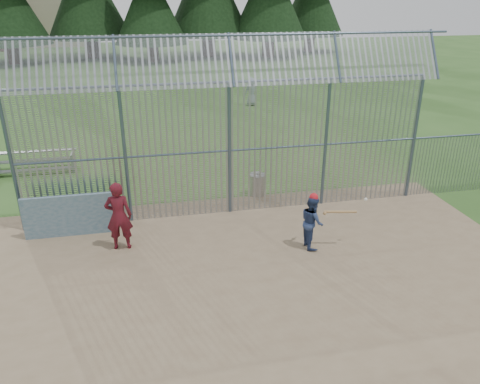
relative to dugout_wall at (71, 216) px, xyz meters
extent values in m
plane|color=#2D511E|center=(4.60, -2.90, -0.62)|extent=(120.00, 120.00, 0.00)
cube|color=#756047|center=(4.60, -3.40, -0.61)|extent=(14.00, 10.00, 0.02)
cube|color=#38566B|center=(0.00, 0.00, 0.00)|extent=(2.50, 0.12, 1.20)
imported|color=navy|center=(6.32, -1.96, 0.12)|extent=(0.55, 0.70, 1.44)
imported|color=maroon|center=(1.36, -1.01, 0.33)|extent=(0.71, 0.49, 1.87)
imported|color=slate|center=(8.64, 15.03, 0.21)|extent=(0.89, 0.65, 1.66)
sphere|color=red|center=(6.32, -1.96, 0.82)|extent=(0.23, 0.23, 0.23)
cylinder|color=#AA7F4C|center=(7.02, -2.11, 0.42)|extent=(0.85, 0.24, 0.07)
sphere|color=#AA7F4C|center=(6.59, -2.11, 0.42)|extent=(0.09, 0.09, 0.09)
sphere|color=white|center=(7.69, -2.13, 0.71)|extent=(0.09, 0.09, 0.09)
cylinder|color=#96989E|center=(5.74, 1.71, -0.27)|extent=(0.52, 0.52, 0.70)
cylinder|color=#9EA0A5|center=(5.74, 1.71, 0.10)|extent=(0.56, 0.56, 0.05)
sphere|color=#9EA0A5|center=(5.74, 1.71, 0.15)|extent=(0.10, 0.10, 0.10)
cube|color=gray|center=(-1.98, 5.26, -0.42)|extent=(3.00, 0.25, 0.05)
cube|color=gray|center=(-1.98, 5.61, -0.17)|extent=(3.00, 0.25, 0.05)
cube|color=gray|center=(-1.98, 5.96, 0.08)|extent=(3.00, 0.25, 0.05)
cube|color=slate|center=(-0.58, 5.61, -0.27)|extent=(0.06, 0.90, 0.70)
cylinder|color=#47566B|center=(-1.40, 0.60, 1.38)|extent=(0.10, 0.10, 4.00)
cylinder|color=#47566B|center=(1.60, 0.60, 1.38)|extent=(0.10, 0.10, 4.00)
cylinder|color=#47566B|center=(4.60, 0.60, 1.38)|extent=(0.10, 0.10, 4.00)
cylinder|color=#47566B|center=(7.60, 0.60, 1.38)|extent=(0.10, 0.10, 4.00)
cylinder|color=#47566B|center=(10.60, 0.60, 1.38)|extent=(0.10, 0.10, 4.00)
cylinder|color=#47566B|center=(4.60, 0.60, 3.38)|extent=(12.00, 0.07, 0.07)
cylinder|color=#47566B|center=(4.60, 0.60, 1.38)|extent=(12.00, 0.06, 0.06)
cube|color=gray|center=(4.60, 0.60, 1.38)|extent=(12.00, 0.02, 4.00)
cube|color=gray|center=(4.60, 0.23, 4.03)|extent=(12.00, 0.77, 1.31)
cylinder|color=#47566B|center=(10.60, 0.60, 0.38)|extent=(0.08, 0.08, 2.00)
cylinder|color=#332319|center=(-9.40, 37.10, 0.91)|extent=(1.19, 1.19, 3.06)
cylinder|color=#332319|center=(-2.40, 40.10, 1.09)|extent=(1.33, 1.33, 3.42)
cylinder|color=#332319|center=(3.60, 36.10, 0.82)|extent=(1.12, 1.12, 2.88)
cylinder|color=#332319|center=(9.60, 39.10, 1.18)|extent=(1.40, 1.40, 3.60)
cylinder|color=#332319|center=(15.60, 37.10, 1.00)|extent=(1.26, 1.26, 3.24)
cylinder|color=#332319|center=(21.60, 41.10, 0.91)|extent=(1.19, 1.19, 3.06)
cube|color=#B2A58C|center=(-7.40, 55.10, 2.38)|extent=(8.00, 7.00, 6.00)
camera|label=1|loc=(2.20, -12.33, 5.67)|focal=35.00mm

